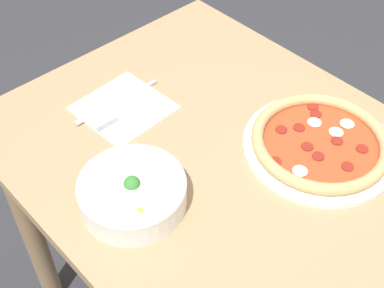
# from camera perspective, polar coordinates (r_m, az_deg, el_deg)

# --- Properties ---
(dining_table) EXTENTS (1.08, 0.78, 0.78)m
(dining_table) POSITION_cam_1_polar(r_m,az_deg,el_deg) (1.22, 4.72, -6.40)
(dining_table) COLOR tan
(dining_table) RESTS_ON ground_plane
(pizza) EXTENTS (0.33, 0.33, 0.04)m
(pizza) POSITION_cam_1_polar(r_m,az_deg,el_deg) (1.17, 13.51, 0.12)
(pizza) COLOR white
(pizza) RESTS_ON dining_table
(bowl) EXTENTS (0.21, 0.21, 0.08)m
(bowl) POSITION_cam_1_polar(r_m,az_deg,el_deg) (1.03, -6.37, -5.11)
(bowl) COLOR white
(bowl) RESTS_ON dining_table
(napkin) EXTENTS (0.20, 0.20, 0.00)m
(napkin) POSITION_cam_1_polar(r_m,az_deg,el_deg) (1.25, -7.31, 3.88)
(napkin) COLOR white
(napkin) RESTS_ON dining_table
(fork) EXTENTS (0.02, 0.18, 0.00)m
(fork) POSITION_cam_1_polar(r_m,az_deg,el_deg) (1.23, -6.45, 3.42)
(fork) COLOR silver
(fork) RESTS_ON napkin
(knife) EXTENTS (0.02, 0.23, 0.01)m
(knife) POSITION_cam_1_polar(r_m,az_deg,el_deg) (1.27, -7.61, 4.71)
(knife) COLOR silver
(knife) RESTS_ON napkin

